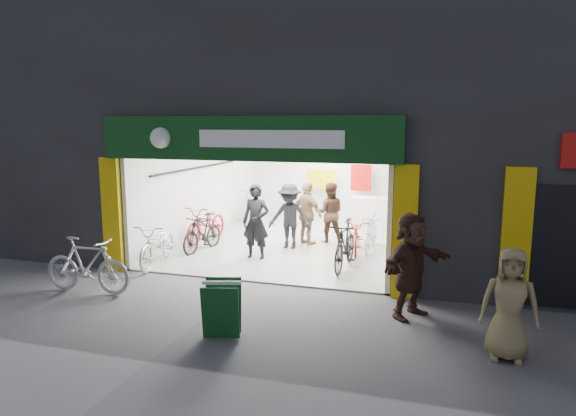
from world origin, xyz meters
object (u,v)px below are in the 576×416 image
at_px(bike_left_front, 158,244).
at_px(parked_bike, 87,265).
at_px(pedestrian_near, 510,304).
at_px(sandwich_board, 222,308).
at_px(bike_right_front, 345,245).

relative_size(bike_left_front, parked_bike, 1.05).
distance_m(pedestrian_near, sandwich_board, 4.27).
height_order(bike_left_front, bike_right_front, bike_right_front).
bearing_deg(pedestrian_near, bike_left_front, 161.41).
distance_m(bike_left_front, sandwich_board, 4.62).
bearing_deg(pedestrian_near, bike_right_front, 131.40).
xyz_separation_m(bike_right_front, parked_bike, (-4.60, -3.13, -0.01)).
bearing_deg(sandwich_board, bike_left_front, 116.61).
height_order(pedestrian_near, sandwich_board, pedestrian_near).
distance_m(bike_right_front, pedestrian_near, 4.93).
xyz_separation_m(parked_bike, pedestrian_near, (7.69, -0.70, 0.25)).
bearing_deg(pedestrian_near, parked_bike, 177.34).
relative_size(bike_left_front, pedestrian_near, 1.21).
xyz_separation_m(bike_right_front, pedestrian_near, (3.09, -3.84, 0.25)).
bearing_deg(bike_right_front, pedestrian_near, -48.93).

